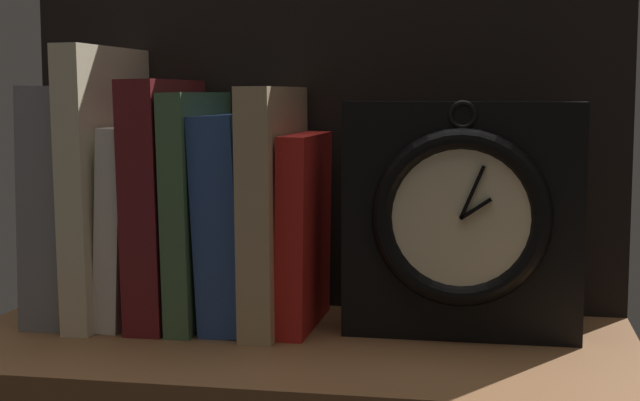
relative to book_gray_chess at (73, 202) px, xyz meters
The scene contains 11 objects.
ground_plane 25.78cm from the book_gray_chess, 12.68° to the right, with size 58.27×29.06×2.50cm, color brown.
back_panel 25.72cm from the book_gray_chess, 21.86° to the left, with size 58.27×1.20×40.24cm, color black.
book_gray_chess is the anchor object (origin of this frame).
book_cream_twain 3.94cm from the book_gray_chess, ahead, with size 2.55×16.65×25.14cm, color beige.
book_white_catcher 6.43cm from the book_gray_chess, ahead, with size 2.18×13.78×17.94cm, color silver.
book_maroon_dawkins 9.25cm from the book_gray_chess, ahead, with size 3.37×15.00×22.13cm, color maroon.
book_green_romantic 12.38cm from the book_gray_chess, ahead, with size 2.29×14.96×21.01cm, color #476B44.
book_blue_modern 15.82cm from the book_gray_chess, ahead, with size 3.92×13.42×19.07cm, color #2D4C8E.
book_tan_shortstories 19.49cm from the book_gray_chess, ahead, with size 2.91×16.20×21.50cm, color tan.
book_red_requiem 22.56cm from the book_gray_chess, ahead, with size 2.44×13.09×17.33cm, color red.
framed_clock 36.33cm from the book_gray_chess, ahead, with size 20.24×6.97×20.39cm.
Camera 1 is at (17.49, -78.94, 20.95)cm, focal length 54.17 mm.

